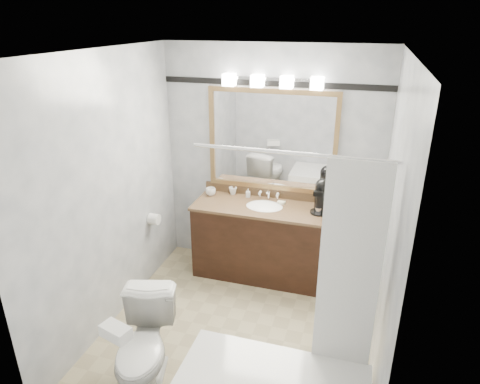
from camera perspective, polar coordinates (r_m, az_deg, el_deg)
name	(u,v)px	position (r m, az deg, el deg)	size (l,w,h in m)	color
room	(236,210)	(3.53, -0.50, -2.47)	(2.42, 2.62, 2.52)	tan
vanity	(264,240)	(4.77, 3.16, -6.35)	(1.53, 0.58, 0.97)	black
mirror	(272,141)	(4.61, 4.23, 6.81)	(1.40, 0.04, 1.10)	#9B7646
vanity_light_bar	(272,81)	(4.43, 4.31, 14.54)	(1.02, 0.14, 0.12)	silver
accent_stripe	(273,83)	(4.50, 4.49, 14.23)	(2.40, 0.01, 0.06)	black
tp_roll	(154,219)	(4.73, -11.38, -3.55)	(0.12, 0.12, 0.11)	white
toilet	(144,348)	(3.57, -12.65, -19.65)	(0.42, 0.73, 0.75)	white
tissue_box	(116,332)	(3.10, -16.24, -17.46)	(0.21, 0.11, 0.08)	white
coffee_maker	(322,195)	(4.47, 10.88, -0.39)	(0.19, 0.23, 0.36)	black
cup_left	(211,192)	(4.85, -3.93, 0.04)	(0.11, 0.11, 0.09)	white
cup_right	(233,191)	(4.87, -0.95, 0.17)	(0.09, 0.09, 0.09)	white
soap_bottle_a	(248,193)	(4.79, 1.08, -0.13)	(0.04, 0.05, 0.10)	white
soap_bar	(281,202)	(4.66, 5.52, -1.40)	(0.08, 0.05, 0.03)	beige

